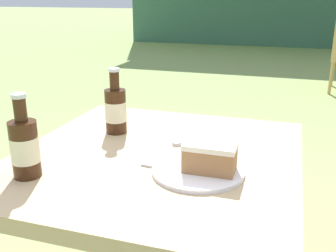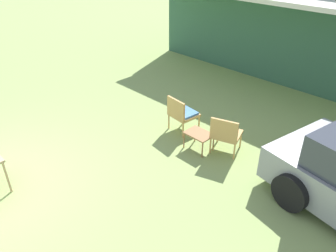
{
  "view_description": "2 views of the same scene",
  "coord_description": "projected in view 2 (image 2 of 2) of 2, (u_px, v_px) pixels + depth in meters",
  "views": [
    {
      "loc": [
        0.34,
        -0.96,
        1.14
      ],
      "look_at": [
        0.0,
        0.1,
        0.76
      ],
      "focal_mm": 42.0,
      "sensor_mm": 36.0,
      "label": 1
    },
    {
      "loc": [
        5.57,
        -0.81,
        4.07
      ],
      "look_at": [
        1.77,
        2.97,
        0.9
      ],
      "focal_mm": 35.0,
      "sensor_mm": 36.0,
      "label": 2
    }
  ],
  "objects": [
    {
      "name": "cabin_building",
      "position": [
        330.0,
        27.0,
        10.06
      ],
      "size": [
        10.72,
        4.52,
        3.13
      ],
      "color": "#38664C",
      "rests_on": "ground_plane"
    },
    {
      "name": "garden_side_table",
      "position": [
        199.0,
        135.0,
        6.97
      ],
      "size": [
        0.57,
        0.42,
        0.4
      ],
      "color": "#996B42",
      "rests_on": "ground_plane"
    },
    {
      "name": "wicker_chair_plain",
      "position": [
        226.0,
        133.0,
        6.79
      ],
      "size": [
        0.72,
        0.71,
        0.87
      ],
      "rotation": [
        0.0,
        0.0,
        3.47
      ],
      "color": "tan",
      "rests_on": "ground_plane"
    },
    {
      "name": "wicker_chair_cushioned",
      "position": [
        182.0,
        113.0,
        7.58
      ],
      "size": [
        0.63,
        0.61,
        0.87
      ],
      "rotation": [
        0.0,
        0.0,
        3.03
      ],
      "color": "tan",
      "rests_on": "ground_plane"
    }
  ]
}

